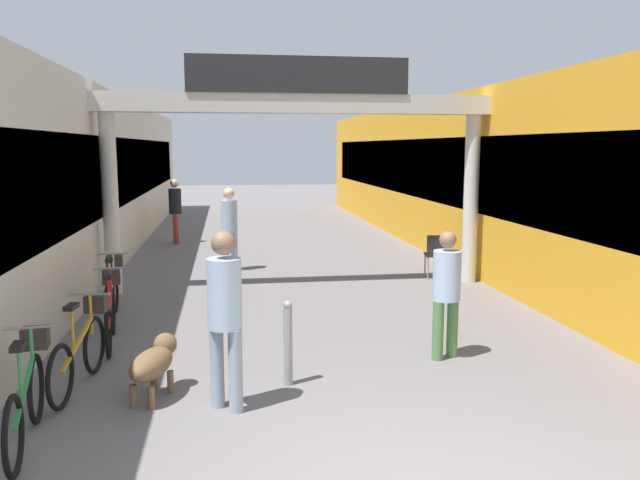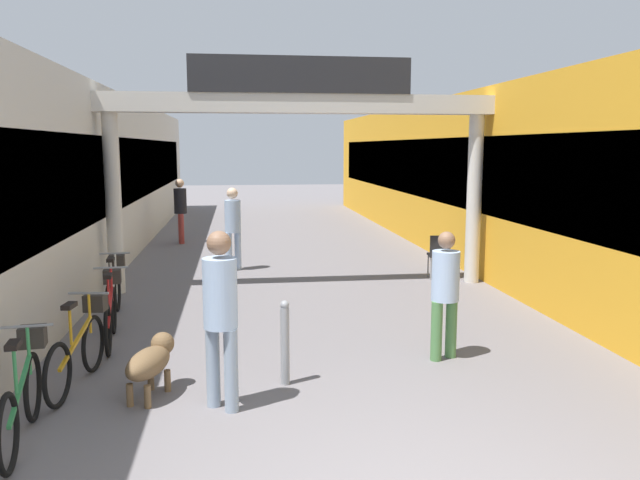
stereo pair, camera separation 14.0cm
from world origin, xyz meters
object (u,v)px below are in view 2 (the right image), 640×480
(pedestrian_carrying_crate, at_px, (233,223))
(bollard_post_metal, at_px, (285,342))
(bicycle_silver_farthest, at_px, (114,290))
(pedestrian_with_dog, at_px, (220,308))
(cafe_chair_black_nearer, at_px, (439,252))
(dog_on_leash, at_px, (151,361))
(bicycle_orange_second, at_px, (80,346))
(bicycle_red_third, at_px, (111,310))
(pedestrian_companion, at_px, (445,287))
(bicycle_green_nearest, at_px, (23,393))
(pedestrian_elderly_walking, at_px, (180,206))

(pedestrian_carrying_crate, distance_m, bollard_post_metal, 6.68)
(bicycle_silver_farthest, xyz_separation_m, bollard_post_metal, (2.40, -3.08, 0.05))
(pedestrian_with_dog, distance_m, cafe_chair_black_nearer, 7.12)
(pedestrian_carrying_crate, xyz_separation_m, dog_on_leash, (-0.83, -6.78, -0.63))
(dog_on_leash, height_order, bicycle_orange_second, bicycle_orange_second)
(bicycle_red_third, bearing_deg, bicycle_orange_second, -91.28)
(pedestrian_companion, distance_m, cafe_chair_black_nearer, 4.84)
(bicycle_green_nearest, relative_size, bicycle_silver_farthest, 1.00)
(pedestrian_companion, relative_size, bicycle_green_nearest, 0.95)
(dog_on_leash, xyz_separation_m, bicycle_green_nearest, (-1.01, -0.85, 0.05))
(pedestrian_companion, xyz_separation_m, pedestrian_elderly_walking, (-4.05, 10.08, 0.10))
(pedestrian_companion, distance_m, pedestrian_carrying_crate, 6.58)
(bicycle_green_nearest, height_order, bicycle_red_third, same)
(pedestrian_companion, relative_size, bicycle_silver_farthest, 0.95)
(pedestrian_companion, bearing_deg, bicycle_orange_second, -176.25)
(pedestrian_elderly_walking, distance_m, bicycle_red_third, 8.84)
(pedestrian_companion, distance_m, bicycle_silver_farthest, 5.10)
(pedestrian_elderly_walking, xyz_separation_m, bicycle_green_nearest, (-0.40, -11.67, -0.58))
(pedestrian_companion, relative_size, cafe_chair_black_nearer, 1.80)
(bicycle_orange_second, height_order, cafe_chair_black_nearer, bicycle_orange_second)
(bicycle_orange_second, relative_size, bicycle_silver_farthest, 1.00)
(bicycle_green_nearest, height_order, cafe_chair_black_nearer, bicycle_green_nearest)
(pedestrian_companion, xyz_separation_m, bicycle_red_third, (-4.24, 1.26, -0.47))
(bicycle_orange_second, bearing_deg, dog_on_leash, -28.93)
(pedestrian_with_dog, bearing_deg, bicycle_silver_farthest, 115.32)
(bollard_post_metal, bearing_deg, pedestrian_with_dog, -139.99)
(dog_on_leash, height_order, bicycle_red_third, bicycle_red_third)
(pedestrian_with_dog, bearing_deg, pedestrian_carrying_crate, 89.35)
(pedestrian_elderly_walking, height_order, bicycle_red_third, pedestrian_elderly_walking)
(pedestrian_elderly_walking, distance_m, bicycle_orange_second, 10.38)
(cafe_chair_black_nearer, bearing_deg, pedestrian_with_dog, -125.81)
(bicycle_silver_farthest, bearing_deg, bicycle_green_nearest, -90.40)
(dog_on_leash, height_order, bicycle_green_nearest, bicycle_green_nearest)
(bicycle_silver_farthest, bearing_deg, pedestrian_carrying_crate, 63.04)
(bicycle_silver_farthest, bearing_deg, bicycle_red_third, -81.32)
(dog_on_leash, bearing_deg, pedestrian_companion, 12.06)
(bicycle_red_third, bearing_deg, bollard_post_metal, -39.92)
(pedestrian_elderly_walking, bearing_deg, bicycle_green_nearest, -91.95)
(bicycle_green_nearest, bearing_deg, bicycle_red_third, 85.68)
(bicycle_green_nearest, bearing_deg, pedestrian_carrying_crate, 76.47)
(bicycle_orange_second, xyz_separation_m, bollard_post_metal, (2.25, -0.31, 0.05))
(pedestrian_with_dog, relative_size, bollard_post_metal, 1.90)
(pedestrian_companion, height_order, dog_on_leash, pedestrian_companion)
(bicycle_red_third, bearing_deg, pedestrian_with_dog, -57.58)
(pedestrian_with_dog, distance_m, bicycle_green_nearest, 1.91)
(bicycle_green_nearest, relative_size, cafe_chair_black_nearer, 1.89)
(pedestrian_elderly_walking, distance_m, bicycle_silver_farthest, 7.62)
(bollard_post_metal, height_order, cafe_chair_black_nearer, bollard_post_metal)
(cafe_chair_black_nearer, bearing_deg, pedestrian_carrying_crate, 160.55)
(dog_on_leash, bearing_deg, bicycle_silver_farthest, 106.87)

